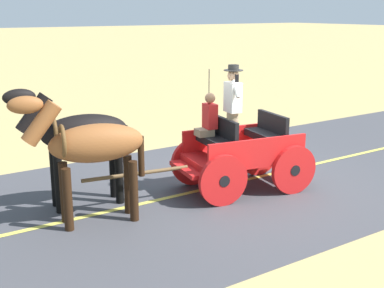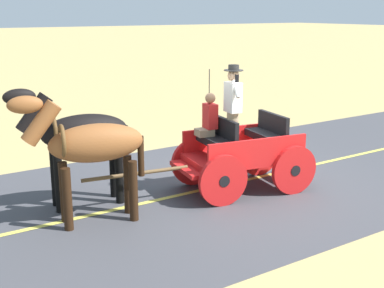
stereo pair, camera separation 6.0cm
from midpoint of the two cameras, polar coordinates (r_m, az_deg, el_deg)
name	(u,v)px [view 1 (the left image)]	position (r m, az deg, el deg)	size (l,w,h in m)	color
ground_plane	(242,181)	(10.78, 5.41, -4.14)	(200.00, 200.00, 0.00)	tan
road_surface	(242,181)	(10.78, 5.41, -4.12)	(6.40, 160.00, 0.01)	#424247
road_centre_stripe	(242,181)	(10.78, 5.41, -4.10)	(0.12, 160.00, 0.00)	#DBCC4C
horse_drawn_carriage	(239,150)	(10.06, 5.11, -0.66)	(1.78, 4.51, 2.50)	red
horse_near_side	(90,146)	(8.48, -11.49, -0.26)	(0.87, 2.15, 2.21)	brown
horse_off_side	(79,135)	(9.28, -12.70, 0.97)	(0.78, 2.15, 2.21)	black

